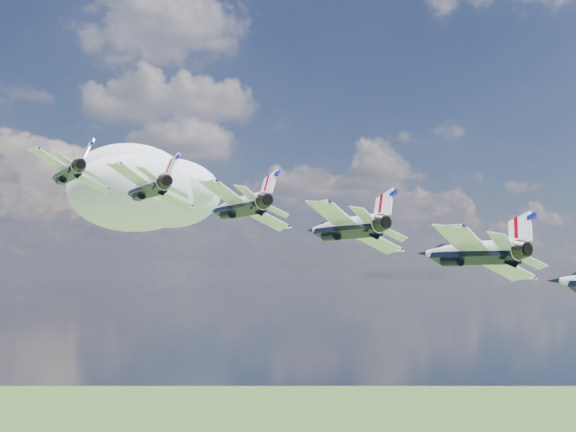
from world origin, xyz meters
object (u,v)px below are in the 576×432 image
object	(u,v)px
jet_1	(146,188)
jet_2	(237,206)
jet_0	(67,172)
jet_3	(343,227)
jet_4	(467,252)

from	to	relation	value
jet_1	jet_2	distance (m)	11.51
jet_1	jet_2	size ratio (longest dim) A/B	1.00
jet_0	jet_2	distance (m)	23.03
jet_0	jet_3	world-z (taller)	jet_0
jet_2	jet_4	bearing A→B (deg)	-55.85
jet_4	jet_2	bearing A→B (deg)	124.15
jet_0	jet_1	size ratio (longest dim) A/B	1.00
jet_1	jet_3	size ratio (longest dim) A/B	1.00
jet_0	jet_2	xyz separation A→B (m)	(15.88, -15.95, -4.86)
jet_1	jet_4	bearing A→B (deg)	-55.85
jet_1	jet_3	xyz separation A→B (m)	(15.88, -15.95, -4.86)
jet_0	jet_1	xyz separation A→B (m)	(7.94, -7.98, -2.43)
jet_2	jet_3	xyz separation A→B (m)	(7.94, -7.98, -2.43)
jet_3	jet_4	size ratio (longest dim) A/B	1.00
jet_2	jet_0	bearing A→B (deg)	124.15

